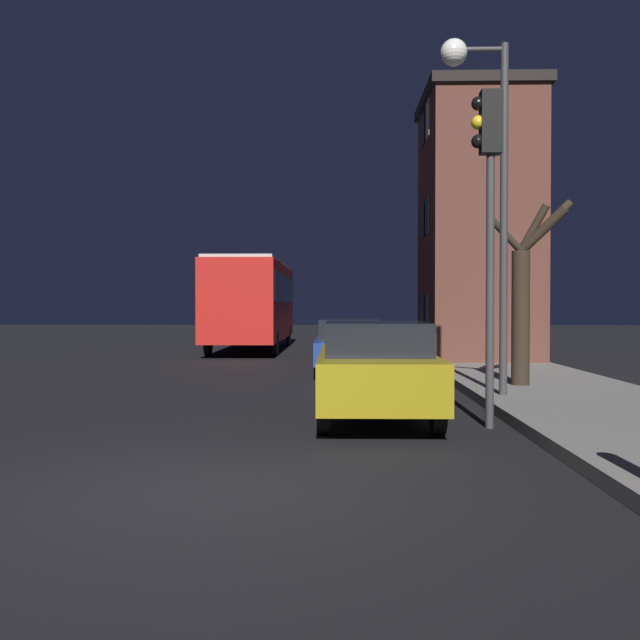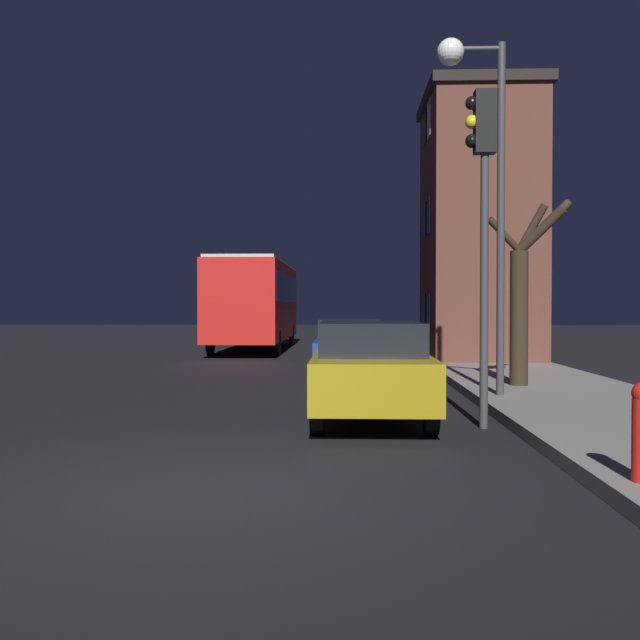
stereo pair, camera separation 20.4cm
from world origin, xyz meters
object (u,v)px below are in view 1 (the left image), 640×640
Objects in this scene: streetlamp at (480,138)px; traffic_light at (488,189)px; car_near_lane at (375,367)px; car_mid_lane at (349,345)px; bare_tree at (525,294)px; bus at (253,298)px.

streetlamp reaches higher than traffic_light.
car_near_lane is 7.29m from car_mid_lane.
streetlamp is 1.31× the size of traffic_light.
bare_tree is (1.60, 4.07, -1.44)m from traffic_light.
bare_tree reaches higher than car_near_lane.
bare_tree is at bearing 68.59° from traffic_light.
car_near_lane is at bearing -87.66° from car_mid_lane.
traffic_light is at bearing -111.41° from bare_tree.
bare_tree is (1.22, 1.58, -2.74)m from streetlamp.
bus is at bearing 110.84° from streetlamp.
streetlamp is 1.59× the size of car_mid_lane.
car_near_lane is (-3.17, -3.17, -1.20)m from bare_tree.
car_mid_lane is (-0.30, 7.28, -0.06)m from car_near_lane.
bus is at bearing 117.07° from bare_tree.
bus is at bearing 110.44° from car_mid_lane.
bus is (-5.54, 18.03, -1.36)m from traffic_light.
bare_tree is at bearing 44.99° from car_near_lane.
car_near_lane is at bearing 150.08° from traffic_light.
bus is (-7.13, 13.96, 0.08)m from bare_tree.
bus is 2.56× the size of car_mid_lane.
car_mid_lane is (-1.87, 8.19, -2.69)m from traffic_light.
bare_tree is 0.80× the size of car_near_lane.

